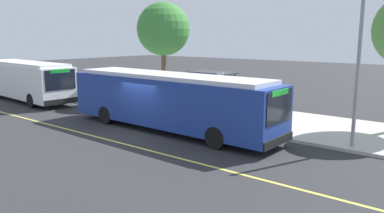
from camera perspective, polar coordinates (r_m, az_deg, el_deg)
name	(u,v)px	position (r m, az deg, el deg)	size (l,w,h in m)	color
ground_plane	(143,131)	(19.79, -7.37, -3.71)	(120.00, 120.00, 0.00)	#2B2B2D
sidewalk_curb	(211,112)	(24.21, 2.88, -0.85)	(44.00, 6.40, 0.15)	#B7B2A8
lane_stripe_center	(109,140)	(18.38, -12.32, -4.95)	(36.00, 0.14, 0.01)	#E0D64C
transit_bus_main	(169,100)	(19.54, -3.49, 1.03)	(12.57, 2.81, 2.95)	navy
transit_bus_second	(26,80)	(31.47, -23.62, 3.73)	(10.63, 3.29, 2.95)	white
bus_shelter	(211,83)	(24.35, 2.92, 3.60)	(2.90, 1.60, 2.48)	#333338
waiting_bench	(211,102)	(24.66, 2.86, 0.68)	(1.60, 0.48, 0.95)	brown
route_sign_post	(220,90)	(20.83, 4.23, 2.55)	(0.44, 0.08, 2.80)	#333338
pedestrian_commuter	(214,102)	(21.82, 3.33, 0.69)	(0.24, 0.40, 1.69)	#282D47
street_tree_near_shelter	(163,29)	(28.03, -4.32, 11.48)	(3.84, 3.84, 7.13)	brown
utility_pole	(358,72)	(17.28, 23.63, 4.74)	(0.16, 0.16, 6.40)	gray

